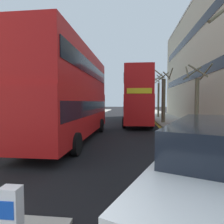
# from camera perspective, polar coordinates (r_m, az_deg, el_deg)

# --- Properties ---
(sidewalk_right) EXTENTS (4.00, 80.00, 0.14)m
(sidewalk_right) POSITION_cam_1_polar(r_m,az_deg,el_deg) (17.31, 22.13, -4.94)
(sidewalk_right) COLOR #ADA89E
(sidewalk_right) RESTS_ON ground
(sidewalk_left) EXTENTS (4.00, 80.00, 0.14)m
(sidewalk_left) POSITION_cam_1_polar(r_m,az_deg,el_deg) (18.56, -20.32, -4.37)
(sidewalk_left) COLOR #ADA89E
(sidewalk_left) RESTS_ON ground
(kerb_line_outer) EXTENTS (0.10, 56.00, 0.01)m
(kerb_line_outer) POSITION_cam_1_polar(r_m,az_deg,el_deg) (14.92, 16.45, -6.36)
(kerb_line_outer) COLOR yellow
(kerb_line_outer) RESTS_ON ground
(kerb_line_inner) EXTENTS (0.10, 56.00, 0.01)m
(kerb_line_inner) POSITION_cam_1_polar(r_m,az_deg,el_deg) (14.89, 15.84, -6.37)
(kerb_line_inner) COLOR yellow
(kerb_line_inner) RESTS_ON ground
(double_decker_bus_away) EXTENTS (2.84, 10.82, 5.64)m
(double_decker_bus_away) POSITION_cam_1_polar(r_m,az_deg,el_deg) (12.23, -11.78, 5.87)
(double_decker_bus_away) COLOR red
(double_decker_bus_away) RESTS_ON ground
(double_decker_bus_oncoming) EXTENTS (2.95, 10.85, 5.64)m
(double_decker_bus_oncoming) POSITION_cam_1_polar(r_m,az_deg,el_deg) (20.85, 7.32, 4.75)
(double_decker_bus_oncoming) COLOR red
(double_decker_bus_oncoming) RESTS_ON ground
(street_tree_near) EXTENTS (2.04, 1.97, 6.16)m
(street_tree_near) POSITION_cam_1_polar(r_m,az_deg,el_deg) (29.44, 13.70, 4.75)
(street_tree_near) COLOR #6B6047
(street_tree_near) RESTS_ON sidewalk_right
(street_tree_mid) EXTENTS (1.83, 1.81, 5.12)m
(street_tree_mid) POSITION_cam_1_polar(r_m,az_deg,el_deg) (15.96, 23.90, 3.78)
(street_tree_mid) COLOR #6B6047
(street_tree_mid) RESTS_ON sidewalk_right
(street_tree_distant) EXTENTS (2.01, 1.97, 5.92)m
(street_tree_distant) POSITION_cam_1_polar(r_m,az_deg,el_deg) (21.93, 15.13, 4.11)
(street_tree_distant) COLOR #6B6047
(street_tree_distant) RESTS_ON sidewalk_right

